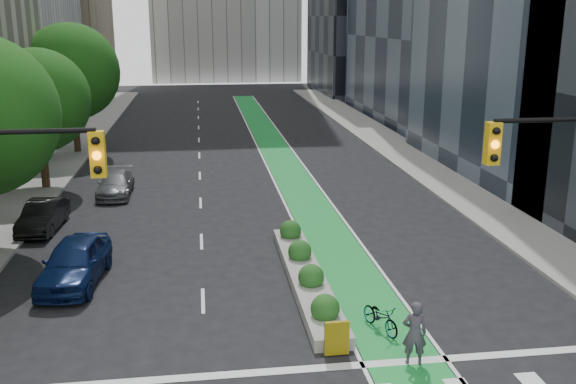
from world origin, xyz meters
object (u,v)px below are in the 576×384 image
object	(u,v)px
median_planter	(306,273)
parked_car_left_mid	(43,216)
bicycle	(381,317)
cyclist	(415,333)
parked_car_left_far	(115,184)
parked_car_left_near	(75,262)

from	to	relation	value
median_planter	parked_car_left_mid	bearing A→B (deg)	144.87
median_planter	bicycle	bearing A→B (deg)	-67.03
cyclist	parked_car_left_far	world-z (taller)	cyclist
parked_car_left_far	cyclist	bearing A→B (deg)	-61.56
parked_car_left_near	parked_car_left_mid	world-z (taller)	parked_car_left_near
bicycle	cyclist	xyz separation A→B (m)	(0.35, -2.05, 0.48)
bicycle	parked_car_left_near	world-z (taller)	parked_car_left_near
median_planter	parked_car_left_mid	world-z (taller)	parked_car_left_mid
parked_car_left_mid	parked_car_left_far	xyz separation A→B (m)	(2.50, 5.60, -0.05)
cyclist	parked_car_left_mid	distance (m)	18.52
parked_car_left_near	cyclist	bearing A→B (deg)	-29.00
median_planter	parked_car_left_far	xyz separation A→B (m)	(-8.20, 13.12, 0.24)
bicycle	parked_car_left_near	size ratio (longest dim) A/B	0.36
cyclist	parked_car_left_near	size ratio (longest dim) A/B	0.39
bicycle	parked_car_left_far	xyz separation A→B (m)	(-9.85, 17.03, 0.17)
median_planter	bicycle	world-z (taller)	median_planter
bicycle	parked_car_left_mid	world-z (taller)	parked_car_left_mid
bicycle	cyclist	world-z (taller)	cyclist
bicycle	parked_car_left_far	distance (m)	19.67
bicycle	parked_car_left_far	bearing A→B (deg)	99.68
median_planter	parked_car_left_near	bearing A→B (deg)	172.19
bicycle	cyclist	size ratio (longest dim) A/B	0.92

